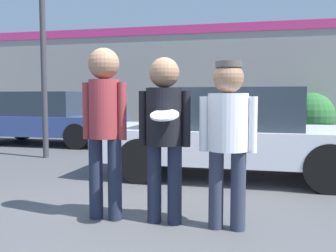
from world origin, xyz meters
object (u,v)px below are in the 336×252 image
person_left (104,117)px  person_right (228,129)px  person_middle_with_frisbee (164,124)px  parked_car_far (45,118)px  parked_car_near (231,132)px  shrub (311,115)px

person_left → person_right: size_ratio=1.10×
person_middle_with_frisbee → parked_car_far: (-4.82, 5.64, -0.32)m
parked_car_near → parked_car_far: (-5.35, 3.10, -0.02)m
person_right → parked_car_near: 2.59m
shrub → person_middle_with_frisbee: bearing=-106.6°
person_middle_with_frisbee → parked_car_far: person_middle_with_frisbee is taller
person_right → person_middle_with_frisbee: bearing=177.1°
shrub → person_left: bearing=-110.4°
person_left → person_middle_with_frisbee: bearing=1.7°
person_left → shrub: bearing=69.6°
person_left → parked_car_near: person_left is taller
shrub → parked_car_far: bearing=-156.8°
person_middle_with_frisbee → person_right: 0.66m
person_middle_with_frisbee → parked_car_far: 7.42m
parked_car_near → person_left: bearing=-114.9°
person_middle_with_frisbee → shrub: (2.63, 8.82, -0.32)m
parked_car_far → person_right: bearing=-46.0°
parked_car_far → person_left: bearing=-53.7°
person_middle_with_frisbee → shrub: 9.21m
person_left → person_middle_with_frisbee: 0.66m
person_left → parked_car_near: bearing=65.1°
person_left → shrub: (3.29, 8.84, -0.39)m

